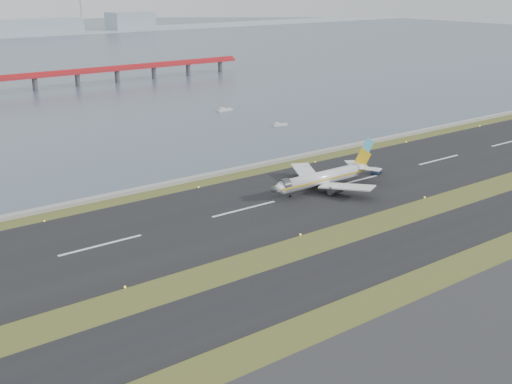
% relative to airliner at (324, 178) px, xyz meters
% --- Properties ---
extents(ground, '(1000.00, 1000.00, 0.00)m').
position_rel_airliner_xyz_m(ground, '(-28.17, -30.09, -3.46)').
color(ground, '#3A4D1B').
rests_on(ground, ground).
extents(taxiway_strip, '(1000.00, 18.00, 0.10)m').
position_rel_airliner_xyz_m(taxiway_strip, '(-28.17, -42.09, -3.41)').
color(taxiway_strip, black).
rests_on(taxiway_strip, ground).
extents(runway_strip, '(1000.00, 45.00, 0.10)m').
position_rel_airliner_xyz_m(runway_strip, '(-28.17, -0.09, -3.41)').
color(runway_strip, black).
rests_on(runway_strip, ground).
extents(seawall, '(1000.00, 2.50, 1.00)m').
position_rel_airliner_xyz_m(seawall, '(-28.17, 29.91, -2.96)').
color(seawall, gray).
rests_on(seawall, ground).
extents(red_pier, '(260.00, 5.00, 10.20)m').
position_rel_airliner_xyz_m(red_pier, '(-8.17, 219.91, 3.82)').
color(red_pier, red).
rests_on(red_pier, ground).
extents(airliner, '(38.52, 32.89, 12.80)m').
position_rel_airliner_xyz_m(airliner, '(0.00, 0.00, 0.00)').
color(airliner, white).
rests_on(airliner, ground).
extents(pushback_tug, '(4.04, 3.09, 2.29)m').
position_rel_airliner_xyz_m(pushback_tug, '(22.91, 1.21, -2.35)').
color(pushback_tug, '#142239').
rests_on(pushback_tug, ground).
extents(workboat_near, '(6.60, 3.32, 1.54)m').
position_rel_airliner_xyz_m(workboat_near, '(42.01, 72.26, -2.97)').
color(workboat_near, silver).
rests_on(workboat_near, ground).
extents(workboat_far, '(7.72, 2.77, 1.85)m').
position_rel_airliner_xyz_m(workboat_far, '(41.20, 111.53, -2.87)').
color(workboat_far, silver).
rests_on(workboat_far, ground).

